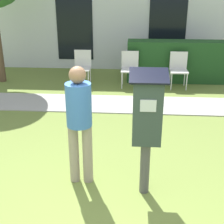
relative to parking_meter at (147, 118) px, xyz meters
The scene contains 8 objects.
sidewalk 3.35m from the parking_meter, 100.92° to the left, with size 12.00×1.10×0.02m.
building_facade 6.48m from the parking_meter, 95.39° to the left, with size 10.00×0.26×3.20m.
parking_meter is the anchor object (origin of this frame).
person_standing 0.86m from the parking_meter, 167.56° to the left, with size 0.32×0.32×1.58m.
outdoor_chair_left 4.90m from the parking_meter, 108.26° to the left, with size 0.44×0.44×0.90m.
outdoor_chair_middle 4.61m from the parking_meter, 93.48° to the left, with size 0.44×0.44×0.90m.
outdoor_chair_right 4.69m from the parking_meter, 78.00° to the left, with size 0.44×0.44×0.90m.
hedge_row 5.23m from the parking_meter, 79.35° to the left, with size 2.63×0.60×1.10m.
Camera 1 is at (0.44, -2.68, 2.45)m, focal length 50.00 mm.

